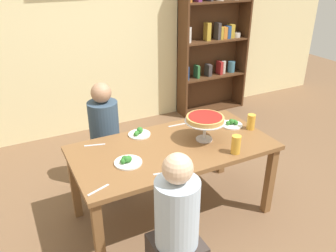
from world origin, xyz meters
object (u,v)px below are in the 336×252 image
(salad_plate_near_diner, at_px, (232,124))
(beer_glass_amber_tall, at_px, (251,122))
(diner_near_left, at_px, (177,237))
(cutlery_spare_fork, at_px, (201,122))
(cutlery_fork_near, at_px, (95,145))
(diner_far_left, at_px, (106,143))
(salad_plate_spare, at_px, (127,161))
(cutlery_fork_far, at_px, (98,190))
(salad_plate_far_diner, at_px, (139,133))
(dining_table, at_px, (173,154))
(bookshelf, at_px, (213,39))
(cutlery_knife_near, at_px, (165,173))
(cutlery_knife_far, at_px, (177,125))
(beer_glass_amber_short, at_px, (236,145))
(deep_dish_pizza_stand, at_px, (205,120))
(water_glass_clear_near, at_px, (210,122))

(salad_plate_near_diner, height_order, beer_glass_amber_tall, beer_glass_amber_tall)
(diner_near_left, height_order, cutlery_spare_fork, diner_near_left)
(cutlery_fork_near, xyz_separation_m, cutlery_spare_fork, (1.08, -0.02, 0.00))
(diner_far_left, xyz_separation_m, beer_glass_amber_tall, (1.21, -0.80, 0.32))
(diner_far_left, bearing_deg, salad_plate_spare, -4.65)
(salad_plate_near_diner, height_order, cutlery_fork_far, salad_plate_near_diner)
(diner_far_left, relative_size, salad_plate_far_diner, 5.61)
(beer_glass_amber_tall, bearing_deg, dining_table, 177.02)
(dining_table, height_order, bookshelf, bookshelf)
(diner_far_left, xyz_separation_m, cutlery_fork_far, (-0.38, -1.08, 0.25))
(cutlery_knife_near, bearing_deg, salad_plate_far_diner, 95.34)
(cutlery_fork_near, bearing_deg, salad_plate_spare, 125.48)
(cutlery_knife_far, height_order, cutlery_spare_fork, same)
(beer_glass_amber_short, relative_size, cutlery_spare_fork, 0.89)
(deep_dish_pizza_stand, bearing_deg, diner_far_left, 131.81)
(dining_table, relative_size, beer_glass_amber_tall, 11.82)
(salad_plate_near_diner, bearing_deg, beer_glass_amber_short, -123.59)
(bookshelf, height_order, beer_glass_amber_short, bookshelf)
(cutlery_knife_far, bearing_deg, water_glass_clear_near, 147.04)
(dining_table, xyz_separation_m, cutlery_fork_far, (-0.77, -0.32, 0.09))
(bookshelf, height_order, cutlery_fork_far, bookshelf)
(salad_plate_spare, xyz_separation_m, cutlery_knife_far, (0.69, 0.43, -0.02))
(diner_near_left, xyz_separation_m, deep_dish_pizza_stand, (0.67, 0.72, 0.44))
(salad_plate_spare, bearing_deg, salad_plate_far_diner, 56.40)
(beer_glass_amber_tall, bearing_deg, beer_glass_amber_short, -143.45)
(deep_dish_pizza_stand, height_order, cutlery_fork_near, deep_dish_pizza_stand)
(beer_glass_amber_short, height_order, cutlery_fork_far, beer_glass_amber_short)
(deep_dish_pizza_stand, height_order, water_glass_clear_near, deep_dish_pizza_stand)
(salad_plate_near_diner, bearing_deg, beer_glass_amber_tall, -50.46)
(beer_glass_amber_tall, relative_size, cutlery_fork_far, 0.83)
(salad_plate_spare, height_order, cutlery_fork_far, salad_plate_spare)
(salad_plate_spare, bearing_deg, water_glass_clear_near, 14.69)
(diner_near_left, bearing_deg, deep_dish_pizza_stand, -42.76)
(diner_near_left, xyz_separation_m, salad_plate_far_diner, (0.18, 1.07, 0.27))
(salad_plate_far_diner, bearing_deg, dining_table, -59.68)
(deep_dish_pizza_stand, height_order, salad_plate_near_diner, deep_dish_pizza_stand)
(cutlery_fork_near, bearing_deg, beer_glass_amber_tall, -178.76)
(dining_table, relative_size, diner_far_left, 1.53)
(bookshelf, relative_size, diner_far_left, 1.92)
(diner_far_left, bearing_deg, cutlery_knife_far, 56.68)
(water_glass_clear_near, height_order, cutlery_knife_far, water_glass_clear_near)
(deep_dish_pizza_stand, bearing_deg, beer_glass_amber_short, -71.63)
(cutlery_fork_near, bearing_deg, bookshelf, -128.54)
(deep_dish_pizza_stand, relative_size, cutlery_spare_fork, 2.02)
(beer_glass_amber_tall, xyz_separation_m, cutlery_knife_near, (-1.07, -0.30, -0.07))
(dining_table, xyz_separation_m, cutlery_knife_far, (0.23, 0.35, 0.09))
(bookshelf, distance_m, salad_plate_spare, 3.07)
(cutlery_fork_far, bearing_deg, cutlery_spare_fork, 6.98)
(bookshelf, height_order, diner_near_left, bookshelf)
(dining_table, relative_size, bookshelf, 0.79)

